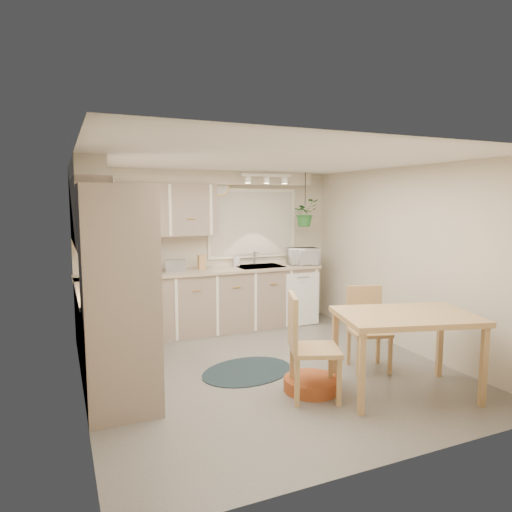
# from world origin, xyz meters

# --- Properties ---
(floor) EXTENTS (4.20, 4.20, 0.00)m
(floor) POSITION_xyz_m (0.00, 0.00, 0.00)
(floor) COLOR slate
(floor) RESTS_ON ground
(ceiling) EXTENTS (4.20, 4.20, 0.00)m
(ceiling) POSITION_xyz_m (0.00, 0.00, 2.40)
(ceiling) COLOR white
(ceiling) RESTS_ON wall_back
(wall_back) EXTENTS (4.00, 0.04, 2.40)m
(wall_back) POSITION_xyz_m (0.00, 2.10, 1.20)
(wall_back) COLOR beige
(wall_back) RESTS_ON floor
(wall_front) EXTENTS (4.00, 0.04, 2.40)m
(wall_front) POSITION_xyz_m (0.00, -2.10, 1.20)
(wall_front) COLOR beige
(wall_front) RESTS_ON floor
(wall_left) EXTENTS (0.04, 4.20, 2.40)m
(wall_left) POSITION_xyz_m (-2.00, 0.00, 1.20)
(wall_left) COLOR beige
(wall_left) RESTS_ON floor
(wall_right) EXTENTS (0.04, 4.20, 2.40)m
(wall_right) POSITION_xyz_m (2.00, 0.00, 1.20)
(wall_right) COLOR beige
(wall_right) RESTS_ON floor
(base_cab_left) EXTENTS (0.60, 1.85, 0.90)m
(base_cab_left) POSITION_xyz_m (-1.70, 0.88, 0.45)
(base_cab_left) COLOR gray
(base_cab_left) RESTS_ON floor
(base_cab_back) EXTENTS (3.60, 0.60, 0.90)m
(base_cab_back) POSITION_xyz_m (-0.20, 1.80, 0.45)
(base_cab_back) COLOR gray
(base_cab_back) RESTS_ON floor
(counter_left) EXTENTS (0.64, 1.89, 0.04)m
(counter_left) POSITION_xyz_m (-1.69, 0.88, 0.92)
(counter_left) COLOR #BDAE8A
(counter_left) RESTS_ON base_cab_left
(counter_back) EXTENTS (3.64, 0.64, 0.04)m
(counter_back) POSITION_xyz_m (-0.20, 1.79, 0.92)
(counter_back) COLOR #BDAE8A
(counter_back) RESTS_ON base_cab_back
(oven_stack) EXTENTS (0.65, 0.65, 2.10)m
(oven_stack) POSITION_xyz_m (-1.68, -0.38, 1.05)
(oven_stack) COLOR gray
(oven_stack) RESTS_ON floor
(wall_oven_face) EXTENTS (0.02, 0.56, 0.58)m
(wall_oven_face) POSITION_xyz_m (-1.35, -0.38, 1.05)
(wall_oven_face) COLOR white
(wall_oven_face) RESTS_ON oven_stack
(upper_cab_left) EXTENTS (0.35, 2.00, 0.75)m
(upper_cab_left) POSITION_xyz_m (-1.82, 1.00, 1.83)
(upper_cab_left) COLOR gray
(upper_cab_left) RESTS_ON wall_left
(upper_cab_back) EXTENTS (2.00, 0.35, 0.75)m
(upper_cab_back) POSITION_xyz_m (-1.00, 1.93, 1.83)
(upper_cab_back) COLOR gray
(upper_cab_back) RESTS_ON wall_back
(soffit_left) EXTENTS (0.30, 2.00, 0.20)m
(soffit_left) POSITION_xyz_m (-1.85, 1.00, 2.30)
(soffit_left) COLOR beige
(soffit_left) RESTS_ON wall_left
(soffit_back) EXTENTS (3.60, 0.30, 0.20)m
(soffit_back) POSITION_xyz_m (-0.20, 1.95, 2.30)
(soffit_back) COLOR beige
(soffit_back) RESTS_ON wall_back
(cooktop) EXTENTS (0.52, 0.58, 0.02)m
(cooktop) POSITION_xyz_m (-1.68, 0.30, 0.94)
(cooktop) COLOR white
(cooktop) RESTS_ON counter_left
(range_hood) EXTENTS (0.40, 0.60, 0.14)m
(range_hood) POSITION_xyz_m (-1.70, 0.30, 1.40)
(range_hood) COLOR white
(range_hood) RESTS_ON upper_cab_left
(window_blinds) EXTENTS (1.40, 0.02, 1.00)m
(window_blinds) POSITION_xyz_m (0.70, 2.07, 1.60)
(window_blinds) COLOR white
(window_blinds) RESTS_ON wall_back
(window_frame) EXTENTS (1.50, 0.02, 1.10)m
(window_frame) POSITION_xyz_m (0.70, 2.08, 1.60)
(window_frame) COLOR white
(window_frame) RESTS_ON wall_back
(sink) EXTENTS (0.70, 0.48, 0.10)m
(sink) POSITION_xyz_m (0.70, 1.80, 0.90)
(sink) COLOR #989A9F
(sink) RESTS_ON counter_back
(dishwasher_front) EXTENTS (0.58, 0.02, 0.83)m
(dishwasher_front) POSITION_xyz_m (1.30, 1.49, 0.42)
(dishwasher_front) COLOR white
(dishwasher_front) RESTS_ON base_cab_back
(track_light_bar) EXTENTS (0.80, 0.04, 0.04)m
(track_light_bar) POSITION_xyz_m (0.70, 1.55, 2.33)
(track_light_bar) COLOR white
(track_light_bar) RESTS_ON ceiling
(wall_clock) EXTENTS (0.30, 0.03, 0.30)m
(wall_clock) POSITION_xyz_m (0.15, 2.07, 2.18)
(wall_clock) COLOR gold
(wall_clock) RESTS_ON wall_back
(dining_table) EXTENTS (1.52, 1.20, 0.84)m
(dining_table) POSITION_xyz_m (0.99, -1.15, 0.42)
(dining_table) COLOR tan
(dining_table) RESTS_ON floor
(chair_left) EXTENTS (0.63, 0.63, 1.05)m
(chair_left) POSITION_xyz_m (0.11, -0.86, 0.52)
(chair_left) COLOR tan
(chair_left) RESTS_ON floor
(chair_back) EXTENTS (0.56, 0.56, 0.95)m
(chair_back) POSITION_xyz_m (1.09, -0.45, 0.48)
(chair_back) COLOR tan
(chair_back) RESTS_ON floor
(braided_rug) EXTENTS (1.32, 1.12, 0.01)m
(braided_rug) POSITION_xyz_m (-0.23, 0.05, 0.01)
(braided_rug) COLOR black
(braided_rug) RESTS_ON floor
(pet_bed) EXTENTS (0.66, 0.66, 0.13)m
(pet_bed) POSITION_xyz_m (0.17, -0.71, 0.07)
(pet_bed) COLOR #A73E21
(pet_bed) RESTS_ON floor
(microwave) EXTENTS (0.53, 0.37, 0.32)m
(microwave) POSITION_xyz_m (1.42, 1.70, 1.10)
(microwave) COLOR white
(microwave) RESTS_ON counter_back
(soap_bottle) EXTENTS (0.14, 0.23, 0.10)m
(soap_bottle) POSITION_xyz_m (0.37, 1.95, 0.99)
(soap_bottle) COLOR white
(soap_bottle) RESTS_ON counter_back
(hanging_plant) EXTENTS (0.45, 0.48, 0.34)m
(hanging_plant) POSITION_xyz_m (1.44, 1.70, 1.72)
(hanging_plant) COLOR #2C6F2D
(hanging_plant) RESTS_ON ceiling
(coffee_maker) EXTENTS (0.19, 0.22, 0.30)m
(coffee_maker) POSITION_xyz_m (-0.99, 1.80, 1.09)
(coffee_maker) COLOR black
(coffee_maker) RESTS_ON counter_back
(toaster) EXTENTS (0.31, 0.23, 0.17)m
(toaster) POSITION_xyz_m (-0.62, 1.82, 1.03)
(toaster) COLOR #989A9F
(toaster) RESTS_ON counter_back
(knife_block) EXTENTS (0.10, 0.10, 0.22)m
(knife_block) POSITION_xyz_m (-0.22, 1.85, 1.05)
(knife_block) COLOR tan
(knife_block) RESTS_ON counter_back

